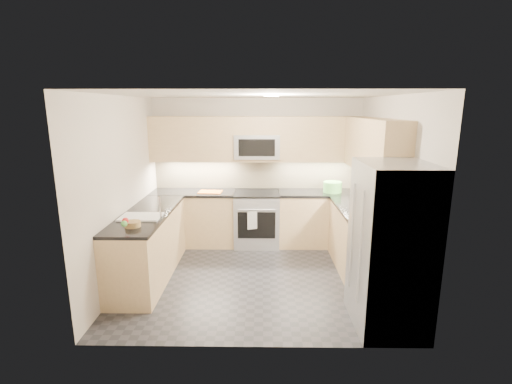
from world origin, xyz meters
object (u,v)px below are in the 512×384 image
at_px(refrigerator, 390,247).
at_px(cutting_board, 210,192).
at_px(utensil_bowl, 333,187).
at_px(fruit_basket, 133,224).
at_px(gas_range, 257,219).
at_px(microwave, 257,146).

xyz_separation_m(refrigerator, cutting_board, (-2.24, 2.39, 0.05)).
xyz_separation_m(utensil_bowl, fruit_basket, (-2.76, -1.91, -0.05)).
distance_m(gas_range, fruit_basket, 2.47).
bearing_deg(microwave, refrigerator, -60.38).
relative_size(refrigerator, utensil_bowl, 5.81).
bearing_deg(utensil_bowl, refrigerator, -86.12).
relative_size(refrigerator, cutting_board, 4.68).
bearing_deg(refrigerator, cutting_board, 133.15).
xyz_separation_m(microwave, refrigerator, (1.45, -2.55, -0.80)).
xyz_separation_m(refrigerator, utensil_bowl, (-0.16, 2.43, 0.13)).
distance_m(gas_range, utensil_bowl, 1.41).
distance_m(utensil_bowl, cutting_board, 2.08).
bearing_deg(microwave, utensil_bowl, -5.41).
bearing_deg(gas_range, refrigerator, -59.12).
height_order(utensil_bowl, fruit_basket, utensil_bowl).
distance_m(microwave, refrigerator, 3.04).
bearing_deg(utensil_bowl, microwave, 174.59).
bearing_deg(cutting_board, microwave, 11.67).
xyz_separation_m(cutting_board, fruit_basket, (-0.68, -1.87, 0.03)).
relative_size(cutting_board, fruit_basket, 2.05).
bearing_deg(utensil_bowl, gas_range, -179.85).
distance_m(refrigerator, utensil_bowl, 2.44).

